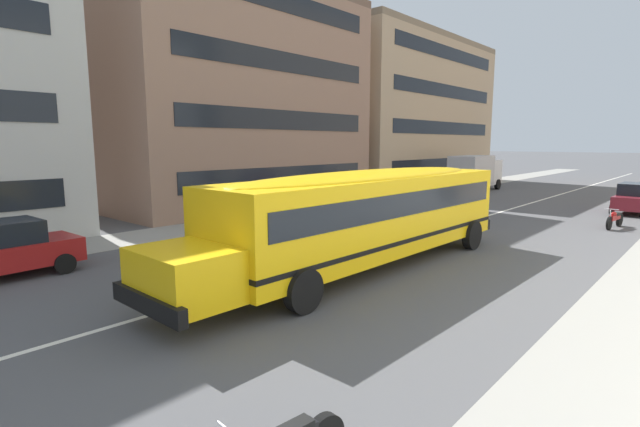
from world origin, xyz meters
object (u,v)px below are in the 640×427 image
Objects in this scene: parked_car_red_far_corner at (0,249)px; box_truck at (475,172)px; school_bus at (367,211)px; parked_car_maroon_near_corner at (636,198)px; parked_car_dark_blue_by_lamppost at (427,188)px; motorcycle_near_kerb at (615,219)px.

box_truck is at bearing -1.66° from parked_car_red_far_corner.
school_bus is 3.43× the size of parked_car_maroon_near_corner.
school_bus reaches higher than parked_car_red_far_corner.
parked_car_dark_blue_by_lamppost is 11.72m from parked_car_maroon_near_corner.
parked_car_dark_blue_by_lamppost is at bearing -2.03° from parked_car_red_far_corner.
parked_car_dark_blue_by_lamppost is 1.99× the size of motorcycle_near_kerb.
parked_car_maroon_near_corner is at bearing -118.68° from box_truck.
box_truck reaches higher than parked_car_red_far_corner.
parked_car_dark_blue_by_lamppost and parked_car_maroon_near_corner have the same top height.
parked_car_dark_blue_by_lamppost is 8.31m from box_truck.
parked_car_red_far_corner is 1.00× the size of parked_car_dark_blue_by_lamppost.
box_truck is at bearing -162.71° from school_bus.
parked_car_maroon_near_corner is at bearing 167.84° from school_bus.
parked_car_red_far_corner is at bearing -41.07° from school_bus.
parked_car_maroon_near_corner is 0.64× the size of box_truck.
box_truck is (24.95, 7.29, -0.24)m from school_bus.
motorcycle_near_kerb is at bearing -137.10° from box_truck.
parked_car_dark_blue_by_lamppost is at bearing -100.87° from motorcycle_near_kerb.
box_truck reaches higher than motorcycle_near_kerb.
parked_car_dark_blue_by_lamppost is 0.65× the size of box_truck.
parked_car_red_far_corner is 29.12m from parked_car_maroon_near_corner.
box_truck is at bearing 3.99° from parked_car_dark_blue_by_lamppost.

